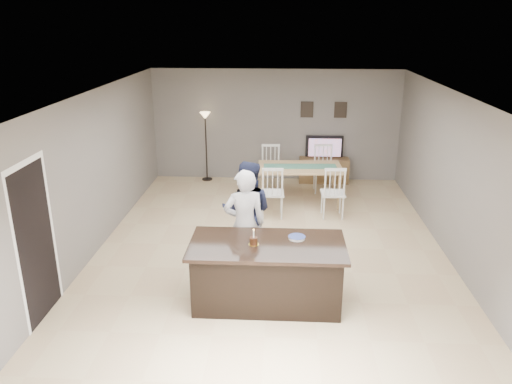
# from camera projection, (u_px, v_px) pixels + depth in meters

# --- Properties ---
(floor) EXTENTS (8.00, 8.00, 0.00)m
(floor) POSITION_uv_depth(u_px,v_px,m) (270.00, 246.00, 8.83)
(floor) COLOR tan
(floor) RESTS_ON ground
(room_shell) EXTENTS (8.00, 8.00, 8.00)m
(room_shell) POSITION_uv_depth(u_px,v_px,m) (271.00, 155.00, 8.28)
(room_shell) COLOR slate
(room_shell) RESTS_ON floor
(kitchen_island) EXTENTS (2.15, 1.10, 0.90)m
(kitchen_island) POSITION_uv_depth(u_px,v_px,m) (267.00, 273.00, 6.98)
(kitchen_island) COLOR black
(kitchen_island) RESTS_ON floor
(tv_console) EXTENTS (1.20, 0.40, 0.60)m
(tv_console) POSITION_uv_depth(u_px,v_px,m) (324.00, 170.00, 12.22)
(tv_console) COLOR brown
(tv_console) RESTS_ON floor
(television) EXTENTS (0.91, 0.12, 0.53)m
(television) POSITION_uv_depth(u_px,v_px,m) (325.00, 147.00, 12.10)
(television) COLOR black
(television) RESTS_ON tv_console
(tv_screen_glow) EXTENTS (0.78, 0.00, 0.78)m
(tv_screen_glow) POSITION_uv_depth(u_px,v_px,m) (325.00, 148.00, 12.02)
(tv_screen_glow) COLOR #CA4616
(tv_screen_glow) RESTS_ON tv_console
(picture_frames) EXTENTS (1.10, 0.02, 0.38)m
(picture_frames) POSITION_uv_depth(u_px,v_px,m) (324.00, 110.00, 11.94)
(picture_frames) COLOR black
(picture_frames) RESTS_ON room_shell
(doorway) EXTENTS (0.00, 2.10, 2.65)m
(doorway) POSITION_uv_depth(u_px,v_px,m) (34.00, 229.00, 6.40)
(doorway) COLOR black
(doorway) RESTS_ON floor
(woman) EXTENTS (0.71, 0.55, 1.74)m
(woman) POSITION_uv_depth(u_px,v_px,m) (244.00, 225.00, 7.53)
(woman) COLOR silver
(woman) RESTS_ON floor
(man) EXTENTS (0.91, 0.74, 1.73)m
(man) POSITION_uv_depth(u_px,v_px,m) (247.00, 213.00, 8.02)
(man) COLOR #161A31
(man) RESTS_ON floor
(birthday_cake) EXTENTS (0.15, 0.15, 0.23)m
(birthday_cake) POSITION_uv_depth(u_px,v_px,m) (254.00, 241.00, 6.79)
(birthday_cake) COLOR gold
(birthday_cake) RESTS_ON kitchen_island
(plate_stack) EXTENTS (0.24, 0.24, 0.04)m
(plate_stack) POSITION_uv_depth(u_px,v_px,m) (297.00, 238.00, 6.98)
(plate_stack) COLOR white
(plate_stack) RESTS_ON kitchen_island
(dining_table) EXTENTS (1.82, 2.07, 1.08)m
(dining_table) POSITION_uv_depth(u_px,v_px,m) (300.00, 173.00, 10.68)
(dining_table) COLOR tan
(dining_table) RESTS_ON floor
(floor_lamp) EXTENTS (0.25, 0.25, 1.69)m
(floor_lamp) POSITION_uv_depth(u_px,v_px,m) (206.00, 128.00, 12.06)
(floor_lamp) COLOR black
(floor_lamp) RESTS_ON floor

